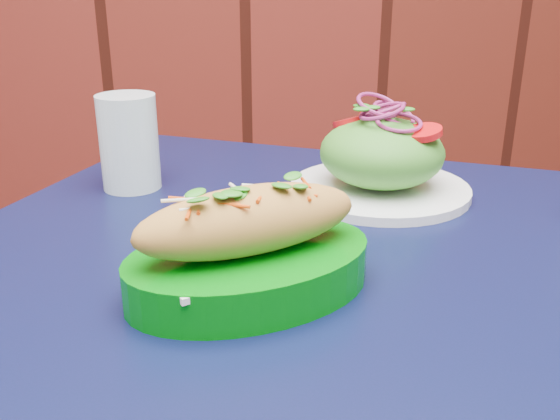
{
  "coord_description": "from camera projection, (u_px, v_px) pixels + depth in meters",
  "views": [
    {
      "loc": [
        -0.37,
        1.16,
        1.03
      ],
      "look_at": [
        -0.35,
        1.72,
        0.81
      ],
      "focal_mm": 40.0,
      "sensor_mm": 36.0,
      "label": 1
    }
  ],
  "objects": [
    {
      "name": "salad_plate",
      "position": [
        381.0,
        159.0,
        0.81
      ],
      "size": [
        0.24,
        0.24,
        0.12
      ],
      "rotation": [
        0.0,
        0.0,
        0.4
      ],
      "color": "white",
      "rests_on": "cafe_table"
    },
    {
      "name": "cafe_table",
      "position": [
        306.0,
        329.0,
        0.68
      ],
      "size": [
        1.04,
        1.04,
        0.75
      ],
      "rotation": [
        0.0,
        0.0,
        -0.37
      ],
      "color": "black",
      "rests_on": "ground"
    },
    {
      "name": "water_glass",
      "position": [
        129.0,
        142.0,
        0.83
      ],
      "size": [
        0.08,
        0.08,
        0.13
      ],
      "primitive_type": "cylinder",
      "color": "silver",
      "rests_on": "cafe_table"
    },
    {
      "name": "banh_mi_basket",
      "position": [
        249.0,
        248.0,
        0.56
      ],
      "size": [
        0.28,
        0.23,
        0.11
      ],
      "rotation": [
        0.0,
        0.0,
        0.41
      ],
      "color": "#007109",
      "rests_on": "cafe_table"
    }
  ]
}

